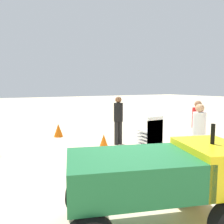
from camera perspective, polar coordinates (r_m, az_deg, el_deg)
The scene contains 8 objects.
ground at distance 5.16m, azimuth 7.11°, elevation -16.78°, with size 80.00×80.00×0.00m, color beige.
utility_cart at distance 3.36m, azimuth 12.16°, elevation -15.54°, with size 2.80×2.00×1.50m.
stacked_plastic_chairs at distance 5.89m, azimuth 10.17°, elevation -6.26°, with size 0.48×0.48×1.29m.
lifeguard_near_left at distance 7.81m, azimuth 1.63°, elevation -1.31°, with size 0.32×0.32×1.70m.
lifeguard_near_center at distance 6.00m, azimuth 21.34°, elevation -4.62°, with size 0.32×0.32×1.62m.
lifeguard_far_right at distance 7.27m, azimuth 20.98°, elevation -2.73°, with size 0.32×0.32×1.62m.
traffic_cone_near at distance 9.38m, azimuth -13.57°, elevation -4.55°, with size 0.37×0.37×0.54m, color orange.
traffic_cone_far at distance 7.28m, azimuth -2.12°, elevation -7.68°, with size 0.36×0.36×0.51m, color orange.
Camera 1 is at (-2.89, -3.77, 2.04)m, focal length 35.72 mm.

